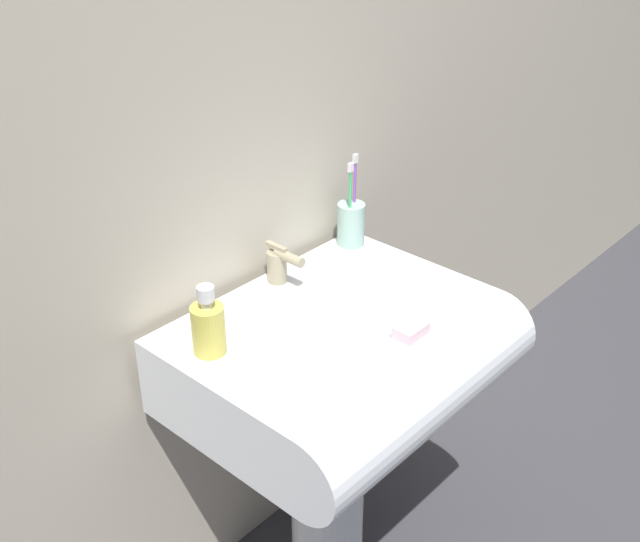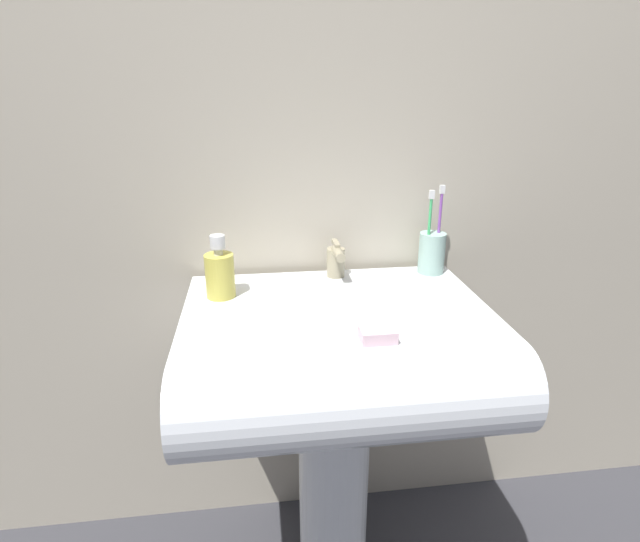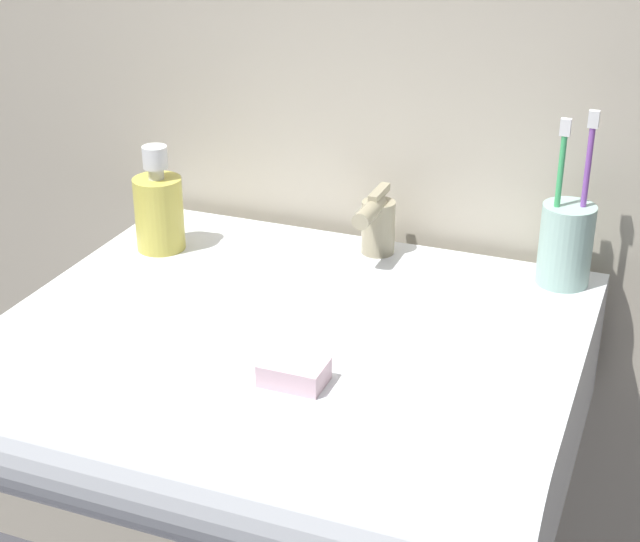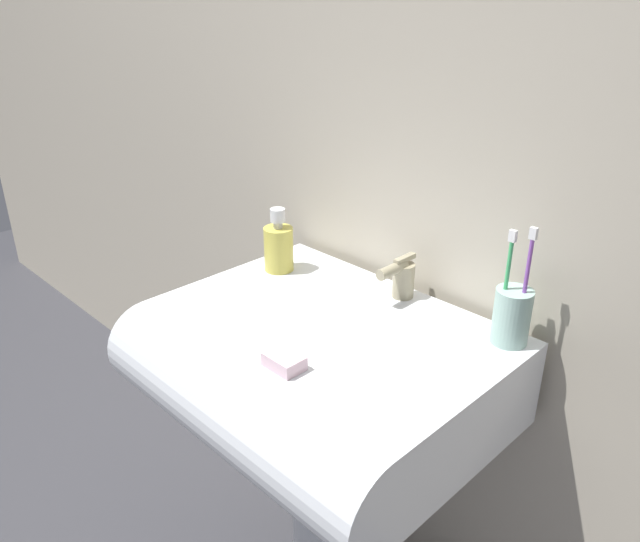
# 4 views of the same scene
# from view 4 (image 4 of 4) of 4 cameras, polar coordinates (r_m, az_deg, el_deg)

# --- Properties ---
(wall_back) EXTENTS (5.00, 0.05, 2.40)m
(wall_back) POSITION_cam_4_polar(r_m,az_deg,el_deg) (1.22, 10.37, 18.60)
(wall_back) COLOR #B7AD99
(wall_back) RESTS_ON ground
(sink_pedestal) EXTENTS (0.17, 0.17, 0.58)m
(sink_pedestal) POSITION_cam_4_polar(r_m,az_deg,el_deg) (1.45, 1.00, -20.70)
(sink_pedestal) COLOR white
(sink_pedestal) RESTS_ON ground
(sink_basin) EXTENTS (0.64, 0.51, 0.17)m
(sink_basin) POSITION_cam_4_polar(r_m,az_deg,el_deg) (1.17, -0.98, -9.29)
(sink_basin) COLOR white
(sink_basin) RESTS_ON sink_pedestal
(faucet) EXTENTS (0.04, 0.10, 0.09)m
(faucet) POSITION_cam_4_polar(r_m,az_deg,el_deg) (1.24, 7.44, -0.59)
(faucet) COLOR tan
(faucet) RESTS_ON sink_basin
(toothbrush_cup) EXTENTS (0.06, 0.06, 0.22)m
(toothbrush_cup) POSITION_cam_4_polar(r_m,az_deg,el_deg) (1.12, 17.13, -3.84)
(toothbrush_cup) COLOR #99BFB2
(toothbrush_cup) RESTS_ON sink_basin
(soap_bottle) EXTENTS (0.06, 0.06, 0.14)m
(soap_bottle) POSITION_cam_4_polar(r_m,az_deg,el_deg) (1.35, -3.81, 2.26)
(soap_bottle) COLOR gold
(soap_bottle) RESTS_ON sink_basin
(bar_soap) EXTENTS (0.07, 0.05, 0.02)m
(bar_soap) POSITION_cam_4_polar(r_m,az_deg,el_deg) (1.03, -3.31, -8.25)
(bar_soap) COLOR silver
(bar_soap) RESTS_ON sink_basin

